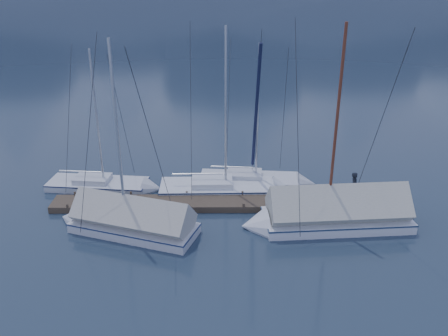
{
  "coord_description": "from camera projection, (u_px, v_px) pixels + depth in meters",
  "views": [
    {
      "loc": [
        -0.16,
        -20.15,
        11.74
      ],
      "look_at": [
        0.0,
        2.0,
        2.2
      ],
      "focal_mm": 38.0,
      "sensor_mm": 36.0,
      "label": 1
    }
  ],
  "objects": [
    {
      "name": "ground",
      "position": [
        224.0,
        225.0,
        23.15
      ],
      "size": [
        1000.0,
        1000.0,
        0.0
      ],
      "primitive_type": "plane",
      "color": "#162333",
      "rests_on": "ground"
    },
    {
      "name": "dock",
      "position": [
        224.0,
        204.0,
        24.94
      ],
      "size": [
        18.0,
        1.5,
        0.54
      ],
      "color": "#382D23",
      "rests_on": "ground"
    },
    {
      "name": "sailboat_open_right",
      "position": [
        264.0,
        181.0,
        27.48
      ],
      "size": [
        6.82,
        2.86,
        8.83
      ],
      "color": "silver",
      "rests_on": "ground"
    },
    {
      "name": "sailboat_covered_far",
      "position": [
        123.0,
        221.0,
        22.54
      ],
      "size": [
        7.37,
        4.31,
        9.91
      ],
      "color": "silver",
      "rests_on": "ground"
    },
    {
      "name": "sailboat_covered_near",
      "position": [
        324.0,
        216.0,
        22.96
      ],
      "size": [
        8.36,
        3.53,
        10.65
      ],
      "color": "silver",
      "rests_on": "ground"
    },
    {
      "name": "person",
      "position": [
        354.0,
        187.0,
        24.55
      ],
      "size": [
        0.51,
        0.66,
        1.59
      ],
      "primitive_type": "imported",
      "rotation": [
        0.0,
        0.0,
        1.32
      ],
      "color": "black",
      "rests_on": "dock"
    },
    {
      "name": "sailboat_open_mid",
      "position": [
        235.0,
        189.0,
        26.5
      ],
      "size": [
        7.54,
        3.23,
        9.92
      ],
      "color": "silver",
      "rests_on": "ground"
    },
    {
      "name": "sailboat_open_left",
      "position": [
        112.0,
        186.0,
        26.92
      ],
      "size": [
        6.67,
        2.82,
        8.61
      ],
      "color": "silver",
      "rests_on": "ground"
    },
    {
      "name": "mooring_posts",
      "position": [
        214.0,
        200.0,
        24.84
      ],
      "size": [
        15.12,
        1.52,
        0.35
      ],
      "color": "#382D23",
      "rests_on": "ground"
    }
  ]
}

